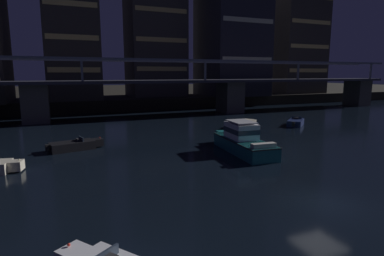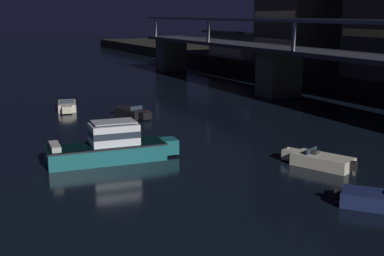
{
  "view_description": "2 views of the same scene",
  "coord_description": "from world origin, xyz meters",
  "px_view_note": "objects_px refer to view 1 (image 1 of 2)",
  "views": [
    {
      "loc": [
        -13.07,
        -12.61,
        7.08
      ],
      "look_at": [
        0.33,
        19.32,
        1.14
      ],
      "focal_mm": 29.8,
      "sensor_mm": 36.0,
      "label": 1
    },
    {
      "loc": [
        35.67,
        1.75,
        10.01
      ],
      "look_at": [
        0.91,
        18.77,
        1.4
      ],
      "focal_mm": 48.49,
      "sensor_mm": 36.0,
      "label": 2
    }
  ],
  "objects_px": {
    "cabin_cruiser_near_left": "(242,140)",
    "speedboat_near_center": "(296,122)",
    "speedboat_far_center": "(75,145)",
    "tower_east_low": "(299,35)",
    "river_bridge": "(144,90)",
    "tower_east_tall": "(232,6)",
    "speedboat_far_left": "(242,123)",
    "tower_west_tall": "(70,24)",
    "tower_central": "(155,27)"
  },
  "relations": [
    {
      "from": "tower_west_tall",
      "to": "tower_east_tall",
      "type": "xyz_separation_m",
      "value": [
        33.88,
        -0.83,
        5.75
      ]
    },
    {
      "from": "cabin_cruiser_near_left",
      "to": "speedboat_far_center",
      "type": "height_order",
      "value": "cabin_cruiser_near_left"
    },
    {
      "from": "tower_east_tall",
      "to": "speedboat_far_left",
      "type": "xyz_separation_m",
      "value": [
        -14.12,
        -28.16,
        -21.45
      ]
    },
    {
      "from": "speedboat_far_center",
      "to": "tower_east_low",
      "type": "bearing_deg",
      "value": 31.55
    },
    {
      "from": "speedboat_near_center",
      "to": "speedboat_far_left",
      "type": "height_order",
      "value": "same"
    },
    {
      "from": "tower_west_tall",
      "to": "speedboat_far_left",
      "type": "xyz_separation_m",
      "value": [
        19.76,
        -28.99,
        -15.7
      ]
    },
    {
      "from": "speedboat_far_center",
      "to": "speedboat_far_left",
      "type": "bearing_deg",
      "value": 14.07
    },
    {
      "from": "tower_east_low",
      "to": "speedboat_far_left",
      "type": "distance_m",
      "value": 46.47
    },
    {
      "from": "river_bridge",
      "to": "cabin_cruiser_near_left",
      "type": "distance_m",
      "value": 27.3
    },
    {
      "from": "speedboat_far_left",
      "to": "speedboat_far_center",
      "type": "xyz_separation_m",
      "value": [
        -21.56,
        -5.4,
        0.0
      ]
    },
    {
      "from": "tower_west_tall",
      "to": "speedboat_near_center",
      "type": "bearing_deg",
      "value": -48.59
    },
    {
      "from": "river_bridge",
      "to": "speedboat_near_center",
      "type": "xyz_separation_m",
      "value": [
        17.12,
        -16.84,
        -3.94
      ]
    },
    {
      "from": "tower_west_tall",
      "to": "speedboat_near_center",
      "type": "height_order",
      "value": "tower_west_tall"
    },
    {
      "from": "tower_west_tall",
      "to": "tower_central",
      "type": "height_order",
      "value": "tower_central"
    },
    {
      "from": "tower_east_tall",
      "to": "speedboat_near_center",
      "type": "height_order",
      "value": "tower_east_tall"
    },
    {
      "from": "river_bridge",
      "to": "speedboat_near_center",
      "type": "bearing_deg",
      "value": -44.54
    },
    {
      "from": "speedboat_near_center",
      "to": "river_bridge",
      "type": "bearing_deg",
      "value": 135.46
    },
    {
      "from": "tower_central",
      "to": "tower_west_tall",
      "type": "bearing_deg",
      "value": -168.61
    },
    {
      "from": "river_bridge",
      "to": "speedboat_far_left",
      "type": "xyz_separation_m",
      "value": [
        9.61,
        -14.93,
        -3.94
      ]
    },
    {
      "from": "river_bridge",
      "to": "tower_east_tall",
      "type": "relative_size",
      "value": 2.6
    },
    {
      "from": "tower_central",
      "to": "speedboat_far_center",
      "type": "bearing_deg",
      "value": -116.75
    },
    {
      "from": "tower_central",
      "to": "speedboat_far_left",
      "type": "xyz_separation_m",
      "value": [
        2.46,
        -32.48,
        -16.5
      ]
    },
    {
      "from": "speedboat_far_center",
      "to": "tower_west_tall",
      "type": "bearing_deg",
      "value": 87.01
    },
    {
      "from": "cabin_cruiser_near_left",
      "to": "speedboat_near_center",
      "type": "height_order",
      "value": "cabin_cruiser_near_left"
    },
    {
      "from": "tower_east_low",
      "to": "speedboat_far_center",
      "type": "xyz_separation_m",
      "value": [
        -54.81,
        -33.66,
        -15.98
      ]
    },
    {
      "from": "tower_east_low",
      "to": "cabin_cruiser_near_left",
      "type": "bearing_deg",
      "value": -135.23
    },
    {
      "from": "tower_west_tall",
      "to": "tower_central",
      "type": "bearing_deg",
      "value": 11.39
    },
    {
      "from": "river_bridge",
      "to": "speedboat_near_center",
      "type": "distance_m",
      "value": 24.34
    },
    {
      "from": "tower_east_tall",
      "to": "river_bridge",
      "type": "bearing_deg",
      "value": -150.86
    },
    {
      "from": "speedboat_far_center",
      "to": "cabin_cruiser_near_left",
      "type": "bearing_deg",
      "value": -25.27
    },
    {
      "from": "tower_east_low",
      "to": "cabin_cruiser_near_left",
      "type": "relative_size",
      "value": 3.09
    },
    {
      "from": "tower_east_tall",
      "to": "speedboat_far_left",
      "type": "bearing_deg",
      "value": -116.63
    },
    {
      "from": "tower_east_low",
      "to": "speedboat_far_left",
      "type": "bearing_deg",
      "value": -139.65
    },
    {
      "from": "tower_west_tall",
      "to": "speedboat_near_center",
      "type": "relative_size",
      "value": 6.22
    },
    {
      "from": "river_bridge",
      "to": "tower_east_low",
      "type": "xyz_separation_m",
      "value": [
        42.87,
        13.32,
        12.03
      ]
    },
    {
      "from": "tower_central",
      "to": "speedboat_far_center",
      "type": "height_order",
      "value": "tower_central"
    },
    {
      "from": "tower_east_low",
      "to": "tower_east_tall",
      "type": "bearing_deg",
      "value": -179.73
    },
    {
      "from": "tower_east_tall",
      "to": "speedboat_far_center",
      "type": "distance_m",
      "value": 53.48
    },
    {
      "from": "tower_east_tall",
      "to": "tower_east_low",
      "type": "bearing_deg",
      "value": 0.27
    },
    {
      "from": "tower_central",
      "to": "speedboat_far_left",
      "type": "relative_size",
      "value": 5.9
    },
    {
      "from": "speedboat_near_center",
      "to": "tower_west_tall",
      "type": "bearing_deg",
      "value": 131.41
    },
    {
      "from": "river_bridge",
      "to": "speedboat_far_center",
      "type": "height_order",
      "value": "river_bridge"
    },
    {
      "from": "river_bridge",
      "to": "tower_east_tall",
      "type": "bearing_deg",
      "value": 29.14
    },
    {
      "from": "river_bridge",
      "to": "tower_central",
      "type": "distance_m",
      "value": 22.73
    },
    {
      "from": "river_bridge",
      "to": "tower_east_tall",
      "type": "distance_m",
      "value": 32.33
    },
    {
      "from": "speedboat_far_left",
      "to": "speedboat_far_center",
      "type": "bearing_deg",
      "value": -165.93
    },
    {
      "from": "speedboat_far_left",
      "to": "speedboat_far_center",
      "type": "relative_size",
      "value": 0.97
    },
    {
      "from": "river_bridge",
      "to": "tower_east_tall",
      "type": "height_order",
      "value": "tower_east_tall"
    },
    {
      "from": "river_bridge",
      "to": "tower_west_tall",
      "type": "height_order",
      "value": "tower_west_tall"
    },
    {
      "from": "tower_east_tall",
      "to": "speedboat_far_left",
      "type": "height_order",
      "value": "tower_east_tall"
    }
  ]
}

